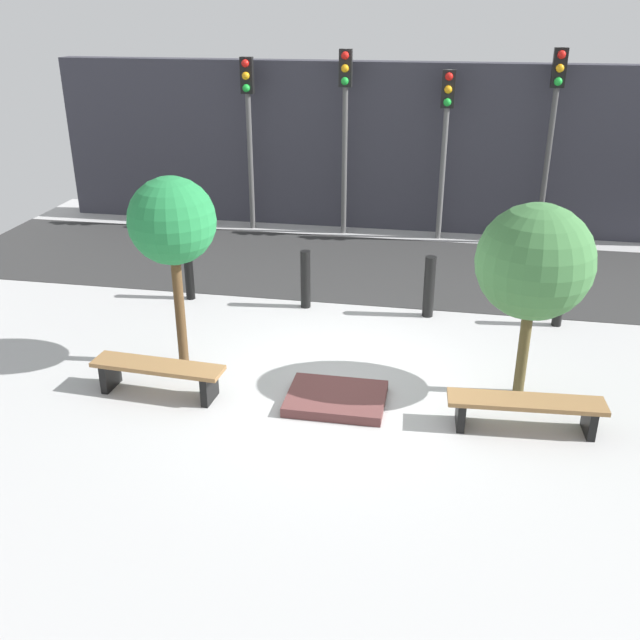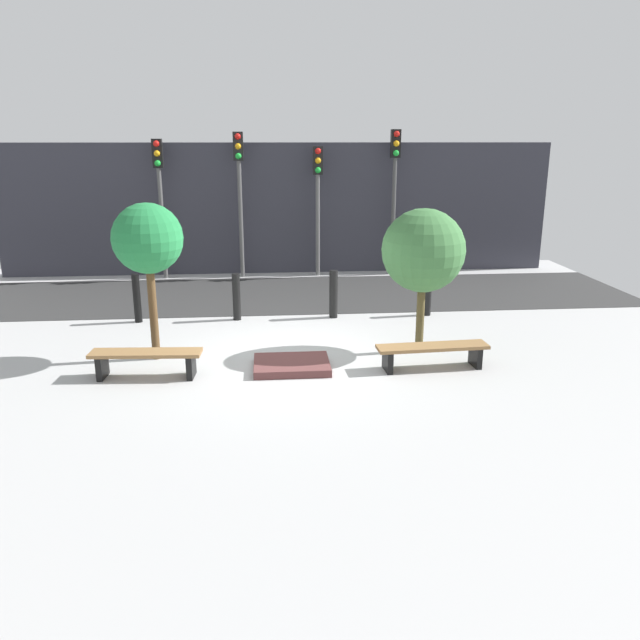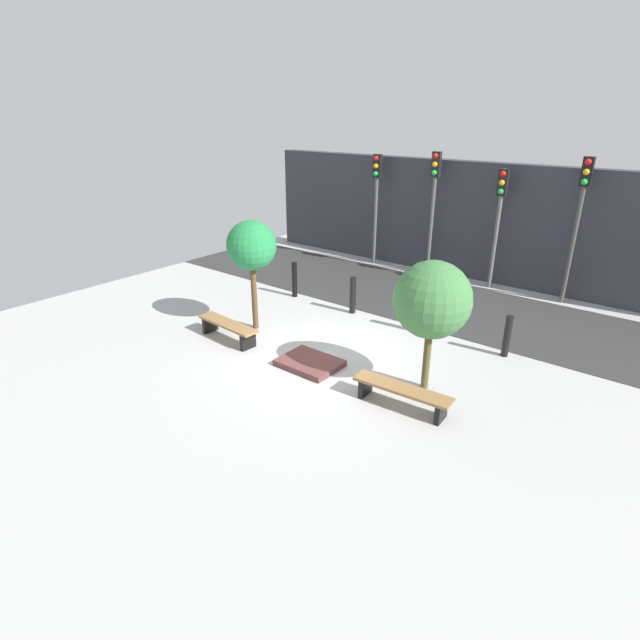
{
  "view_description": "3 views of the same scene",
  "coord_description": "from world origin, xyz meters",
  "px_view_note": "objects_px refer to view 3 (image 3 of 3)",
  "views": [
    {
      "loc": [
        1.32,
        -8.83,
        5.0
      ],
      "look_at": [
        -0.33,
        0.06,
        0.96
      ],
      "focal_mm": 40.0,
      "sensor_mm": 36.0,
      "label": 1
    },
    {
      "loc": [
        -0.39,
        -10.82,
        3.88
      ],
      "look_at": [
        0.49,
        -0.6,
        0.9
      ],
      "focal_mm": 35.0,
      "sensor_mm": 36.0,
      "label": 2
    },
    {
      "loc": [
        6.35,
        -8.14,
        5.29
      ],
      "look_at": [
        0.06,
        -0.23,
        1.03
      ],
      "focal_mm": 28.0,
      "sensor_mm": 36.0,
      "label": 3
    }
  ],
  "objects_px": {
    "bench_left": "(228,327)",
    "tree_behind_right_bench": "(432,300)",
    "planter_bed": "(310,363)",
    "bollard_far_left": "(295,280)",
    "traffic_light_west": "(376,190)",
    "tree_behind_left_bench": "(252,246)",
    "bollard_left": "(353,295)",
    "bench_right": "(402,393)",
    "traffic_light_east": "(580,206)",
    "traffic_light_mid_west": "(434,193)",
    "traffic_light_mid_east": "(499,208)",
    "bollard_right": "(507,336)",
    "bollard_center": "(423,313)"
  },
  "relations": [
    {
      "from": "bollard_left",
      "to": "traffic_light_east",
      "type": "distance_m",
      "value": 6.75
    },
    {
      "from": "bollard_far_left",
      "to": "traffic_light_west",
      "type": "height_order",
      "value": "traffic_light_west"
    },
    {
      "from": "planter_bed",
      "to": "traffic_light_west",
      "type": "bearing_deg",
      "value": 113.19
    },
    {
      "from": "planter_bed",
      "to": "traffic_light_west",
      "type": "relative_size",
      "value": 0.34
    },
    {
      "from": "traffic_light_west",
      "to": "traffic_light_mid_west",
      "type": "height_order",
      "value": "traffic_light_mid_west"
    },
    {
      "from": "bollard_far_left",
      "to": "tree_behind_right_bench",
      "type": "bearing_deg",
      "value": -23.33
    },
    {
      "from": "planter_bed",
      "to": "traffic_light_west",
      "type": "xyz_separation_m",
      "value": [
        -3.32,
        7.76,
        2.61
      ]
    },
    {
      "from": "bollard_far_left",
      "to": "bollard_center",
      "type": "distance_m",
      "value": 4.33
    },
    {
      "from": "bench_right",
      "to": "bollard_left",
      "type": "xyz_separation_m",
      "value": [
        -3.54,
        3.41,
        0.21
      ]
    },
    {
      "from": "tree_behind_right_bench",
      "to": "traffic_light_east",
      "type": "bearing_deg",
      "value": 82.95
    },
    {
      "from": "bollard_left",
      "to": "traffic_light_east",
      "type": "height_order",
      "value": "traffic_light_east"
    },
    {
      "from": "bollard_far_left",
      "to": "traffic_light_west",
      "type": "bearing_deg",
      "value": 91.0
    },
    {
      "from": "bench_right",
      "to": "bollard_center",
      "type": "height_order",
      "value": "bollard_center"
    },
    {
      "from": "tree_behind_left_bench",
      "to": "tree_behind_right_bench",
      "type": "distance_m",
      "value": 4.92
    },
    {
      "from": "tree_behind_right_bench",
      "to": "bollard_left",
      "type": "xyz_separation_m",
      "value": [
        -3.54,
        2.46,
        -1.4
      ]
    },
    {
      "from": "planter_bed",
      "to": "traffic_light_mid_west",
      "type": "xyz_separation_m",
      "value": [
        -1.11,
        7.76,
        2.73
      ]
    },
    {
      "from": "planter_bed",
      "to": "bollard_left",
      "type": "relative_size",
      "value": 1.26
    },
    {
      "from": "bollard_right",
      "to": "bollard_far_left",
      "type": "bearing_deg",
      "value": 180.0
    },
    {
      "from": "bench_left",
      "to": "traffic_light_west",
      "type": "distance_m",
      "value": 8.34
    },
    {
      "from": "bollard_right",
      "to": "traffic_light_mid_east",
      "type": "bearing_deg",
      "value": 115.14
    },
    {
      "from": "traffic_light_mid_east",
      "to": "traffic_light_west",
      "type": "bearing_deg",
      "value": 179.99
    },
    {
      "from": "tree_behind_right_bench",
      "to": "bollard_right",
      "type": "bearing_deg",
      "value": 72.24
    },
    {
      "from": "tree_behind_left_bench",
      "to": "bollard_left",
      "type": "bearing_deg",
      "value": 60.78
    },
    {
      "from": "bollard_center",
      "to": "traffic_light_west",
      "type": "xyz_separation_m",
      "value": [
        -4.41,
        4.55,
        2.14
      ]
    },
    {
      "from": "tree_behind_left_bench",
      "to": "tree_behind_right_bench",
      "type": "xyz_separation_m",
      "value": [
        4.91,
        0.0,
        -0.27
      ]
    },
    {
      "from": "bench_left",
      "to": "traffic_light_east",
      "type": "relative_size",
      "value": 0.45
    },
    {
      "from": "bollard_far_left",
      "to": "traffic_light_east",
      "type": "height_order",
      "value": "traffic_light_east"
    },
    {
      "from": "bench_right",
      "to": "bollard_center",
      "type": "bearing_deg",
      "value": 108.39
    },
    {
      "from": "bench_left",
      "to": "traffic_light_mid_east",
      "type": "relative_size",
      "value": 0.51
    },
    {
      "from": "tree_behind_left_bench",
      "to": "tree_behind_right_bench",
      "type": "bearing_deg",
      "value": 0.0
    },
    {
      "from": "traffic_light_east",
      "to": "planter_bed",
      "type": "bearing_deg",
      "value": -113.19
    },
    {
      "from": "bench_right",
      "to": "planter_bed",
      "type": "relative_size",
      "value": 1.5
    },
    {
      "from": "tree_behind_left_bench",
      "to": "bollard_right",
      "type": "relative_size",
      "value": 2.83
    },
    {
      "from": "bollard_far_left",
      "to": "bollard_left",
      "type": "relative_size",
      "value": 1.03
    },
    {
      "from": "bench_right",
      "to": "bollard_right",
      "type": "height_order",
      "value": "bollard_right"
    },
    {
      "from": "bollard_right",
      "to": "traffic_light_west",
      "type": "bearing_deg",
      "value": 145.27
    },
    {
      "from": "bench_right",
      "to": "tree_behind_left_bench",
      "type": "xyz_separation_m",
      "value": [
        -4.91,
        0.95,
        1.88
      ]
    },
    {
      "from": "tree_behind_left_bench",
      "to": "bollard_right",
      "type": "height_order",
      "value": "tree_behind_left_bench"
    },
    {
      "from": "tree_behind_left_bench",
      "to": "bollard_center",
      "type": "bearing_deg",
      "value": 34.79
    },
    {
      "from": "bollard_center",
      "to": "bollard_right",
      "type": "bearing_deg",
      "value": 0.0
    },
    {
      "from": "bollard_far_left",
      "to": "traffic_light_mid_west",
      "type": "distance_m",
      "value": 5.51
    },
    {
      "from": "bench_right",
      "to": "bollard_far_left",
      "type": "distance_m",
      "value": 6.65
    },
    {
      "from": "bench_left",
      "to": "tree_behind_right_bench",
      "type": "distance_m",
      "value": 5.25
    },
    {
      "from": "traffic_light_west",
      "to": "traffic_light_east",
      "type": "bearing_deg",
      "value": 0.0
    },
    {
      "from": "planter_bed",
      "to": "bollard_right",
      "type": "distance_m",
      "value": 4.58
    },
    {
      "from": "traffic_light_west",
      "to": "bollard_right",
      "type": "bearing_deg",
      "value": -34.73
    },
    {
      "from": "bollard_far_left",
      "to": "bollard_left",
      "type": "xyz_separation_m",
      "value": [
        2.16,
        0.0,
        -0.01
      ]
    },
    {
      "from": "bench_left",
      "to": "bollard_right",
      "type": "bearing_deg",
      "value": 34.46
    },
    {
      "from": "bench_left",
      "to": "planter_bed",
      "type": "height_order",
      "value": "bench_left"
    },
    {
      "from": "bench_right",
      "to": "tree_behind_right_bench",
      "type": "height_order",
      "value": "tree_behind_right_bench"
    }
  ]
}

